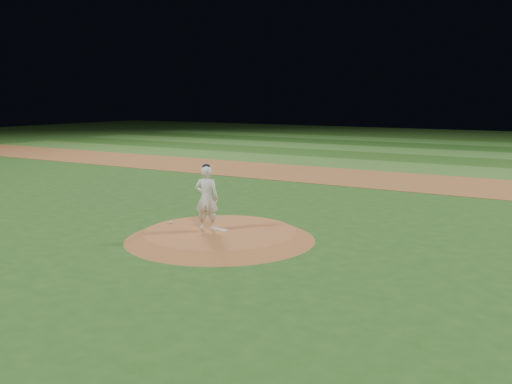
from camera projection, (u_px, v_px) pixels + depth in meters
The scene contains 12 objects.
ground at pixel (220, 239), 16.55m from camera, with size 120.00×120.00×0.00m, color #25511A.
infield_dirt_band at pixel (381, 179), 28.34m from camera, with size 70.00×6.00×0.02m, color #93592D.
outfield_stripe_0 at pixel (413, 168), 32.97m from camera, with size 70.00×5.00×0.02m, color #3B6D27.
outfield_stripe_1 at pixel (435, 160), 37.18m from camera, with size 70.00×5.00×0.02m, color #244E19.
outfield_stripe_2 at pixel (453, 153), 41.39m from camera, with size 70.00×5.00×0.02m, color #386F28.
outfield_stripe_3 at pixel (467, 148), 45.60m from camera, with size 70.00×5.00×0.02m, color #204A17.
outfield_stripe_4 at pixel (479, 143), 49.81m from camera, with size 70.00×5.00×0.02m, color #356F28.
outfield_stripe_5 at pixel (489, 140), 54.02m from camera, with size 70.00×5.00×0.02m, color #264F19.
pitchers_mound at pixel (220, 235), 16.53m from camera, with size 5.50×5.50×0.25m, color #A56133.
pitching_rubber at pixel (219, 229), 16.62m from camera, with size 0.60×0.15×0.03m, color white.
rosin_bag at pixel (171, 223), 17.42m from camera, with size 0.12×0.12×0.06m, color beige.
pitcher_on_mound at pixel (207, 198), 16.43m from camera, with size 0.80×0.67×1.94m.
Camera 1 is at (9.26, -13.20, 4.10)m, focal length 40.00 mm.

